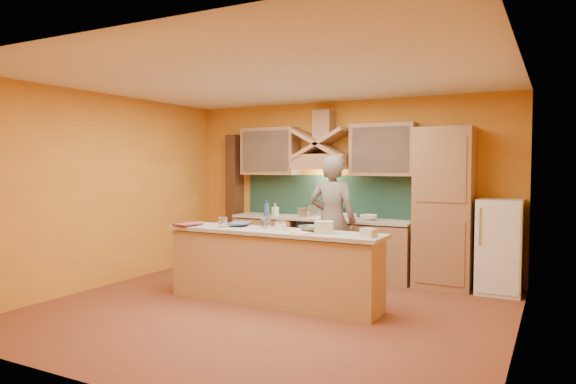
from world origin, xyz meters
The scene contains 36 objects.
floor centered at (0.00, 0.00, 0.00)m, with size 5.50×5.00×0.01m, color brown.
ceiling centered at (0.00, 0.00, 2.80)m, with size 5.50×5.00×0.01m, color white.
wall_back centered at (0.00, 2.50, 1.40)m, with size 5.50×0.02×2.80m, color orange.
wall_front centered at (0.00, -2.50, 1.40)m, with size 5.50×0.02×2.80m, color orange.
wall_left centered at (-2.75, 0.00, 1.40)m, with size 0.02×5.00×2.80m, color orange.
wall_right centered at (2.75, 0.00, 1.40)m, with size 0.02×5.00×2.80m, color orange.
base_cabinet_left centered at (-1.25, 2.20, 0.43)m, with size 1.10×0.60×0.86m, color #A06F49.
base_cabinet_right centered at (0.65, 2.20, 0.43)m, with size 1.10×0.60×0.86m, color #A06F49.
counter_top centered at (-0.30, 2.20, 0.90)m, with size 3.00×0.62×0.04m, color #BBB29E.
stove centered at (-0.30, 2.20, 0.45)m, with size 0.60×0.58×0.90m, color black.
backsplash centered at (-0.30, 2.48, 1.25)m, with size 3.00×0.03×0.70m, color #17342A.
range_hood centered at (-0.30, 2.25, 1.82)m, with size 0.92×0.50×0.24m, color #A06F49.
hood_chimney centered at (-0.30, 2.35, 2.40)m, with size 0.30×0.30×0.50m, color #A06F49.
upper_cabinet_left centered at (-1.30, 2.33, 2.00)m, with size 1.00×0.35×0.80m, color #A06F49.
upper_cabinet_right centered at (0.70, 2.33, 2.00)m, with size 1.00×0.35×0.80m, color #A06F49.
pantry_column centered at (1.65, 2.20, 1.15)m, with size 0.80×0.60×2.30m, color #A06F49.
fridge centered at (2.40, 2.20, 0.65)m, with size 0.58×0.60×1.30m, color white.
trim_column_left centered at (-2.05, 2.35, 1.15)m, with size 0.20×0.30×2.30m, color #472816.
island_body centered at (-0.10, 0.30, 0.44)m, with size 2.80×0.55×0.88m, color tan.
island_top centered at (-0.10, 0.30, 0.92)m, with size 2.90×0.62×0.05m, color #BBB29E.
person centered at (0.20, 1.54, 0.95)m, with size 0.70×0.46×1.91m, color #70665B.
pot_large centered at (-0.53, 2.10, 0.97)m, with size 0.23×0.23×0.15m, color silver.
pot_small centered at (-0.22, 2.28, 0.98)m, with size 0.20×0.20×0.15m, color #BCBBC3.
soap_bottle_a centered at (-1.15, 2.24, 1.02)m, with size 0.09×0.09×0.20m, color silver.
soap_bottle_b centered at (-1.23, 2.08, 1.05)m, with size 0.10×0.10×0.27m, color #2D577E.
bowl_back centered at (0.52, 2.18, 0.96)m, with size 0.26×0.26×0.08m, color white.
dish_rack centered at (0.19, 2.10, 0.97)m, with size 0.25×0.20×0.09m, color white.
book_lower centered at (-1.45, 0.16, 0.96)m, with size 0.26×0.35×0.03m, color #AE3E42.
book_upper centered at (-0.82, 0.41, 0.98)m, with size 0.25×0.35×0.03m, color #3E5889.
jar_large centered at (-0.29, 0.44, 1.02)m, with size 0.14×0.14×0.15m, color silver.
jar_small centered at (-0.83, 0.24, 1.01)m, with size 0.11×0.11×0.14m, color white.
kitchen_scale centered at (0.01, 0.31, 1.00)m, with size 0.12×0.12×0.10m, color silver.
mixing_bowl centered at (0.37, 0.41, 0.98)m, with size 0.28×0.28×0.07m, color silver.
cloth centered at (0.39, 0.14, 0.95)m, with size 0.22×0.16×0.01m, color beige.
grocery_bag_a centered at (0.60, 0.31, 1.02)m, with size 0.22×0.18×0.14m, color beige.
grocery_bag_b centered at (1.20, 0.22, 0.99)m, with size 0.16×0.13×0.10m, color beige.
Camera 1 is at (3.09, -5.33, 1.76)m, focal length 32.00 mm.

